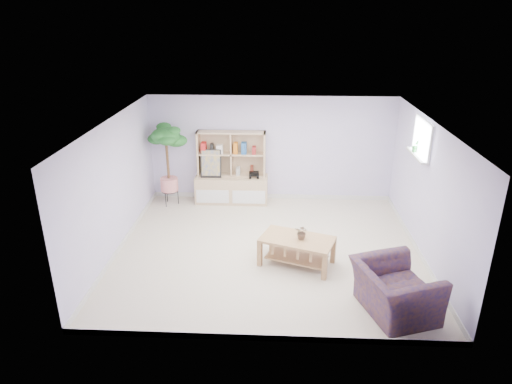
{
  "coord_description": "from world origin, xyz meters",
  "views": [
    {
      "loc": [
        0.14,
        -7.43,
        4.15
      ],
      "look_at": [
        -0.24,
        0.44,
        0.97
      ],
      "focal_mm": 32.0,
      "sensor_mm": 36.0,
      "label": 1
    }
  ],
  "objects_px": {
    "coffee_table": "(297,251)",
    "floor_tree": "(168,166)",
    "storage_unit": "(231,168)",
    "armchair": "(395,287)"
  },
  "relations": [
    {
      "from": "storage_unit",
      "to": "floor_tree",
      "type": "bearing_deg",
      "value": -170.92
    },
    {
      "from": "armchair",
      "to": "floor_tree",
      "type": "bearing_deg",
      "value": 29.17
    },
    {
      "from": "storage_unit",
      "to": "coffee_table",
      "type": "relative_size",
      "value": 1.34
    },
    {
      "from": "floor_tree",
      "to": "armchair",
      "type": "bearing_deg",
      "value": -42.39
    },
    {
      "from": "coffee_table",
      "to": "floor_tree",
      "type": "xyz_separation_m",
      "value": [
        -2.78,
        2.49,
        0.68
      ]
    },
    {
      "from": "coffee_table",
      "to": "armchair",
      "type": "xyz_separation_m",
      "value": [
        1.36,
        -1.29,
        0.17
      ]
    },
    {
      "from": "floor_tree",
      "to": "coffee_table",
      "type": "bearing_deg",
      "value": -41.9
    },
    {
      "from": "coffee_table",
      "to": "floor_tree",
      "type": "bearing_deg",
      "value": 158.05
    },
    {
      "from": "storage_unit",
      "to": "coffee_table",
      "type": "distance_m",
      "value": 3.1
    },
    {
      "from": "storage_unit",
      "to": "armchair",
      "type": "distance_m",
      "value": 4.88
    }
  ]
}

